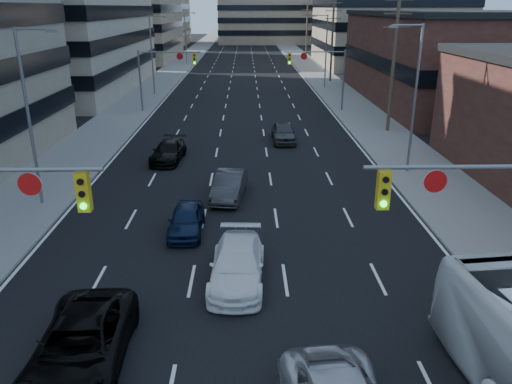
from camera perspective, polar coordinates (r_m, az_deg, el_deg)
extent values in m
cube|color=black|center=(135.16, -1.37, 16.21)|extent=(18.00, 300.00, 0.02)
cube|color=slate|center=(135.67, -6.43, 16.13)|extent=(5.00, 300.00, 0.15)
cube|color=slate|center=(135.61, 3.70, 16.21)|extent=(5.00, 300.00, 0.15)
cube|color=gray|center=(107.60, -15.06, 18.75)|extent=(20.00, 30.00, 16.00)
cube|color=#472119|center=(59.93, 22.78, 13.73)|extent=(20.00, 30.00, 9.00)
cube|color=gray|center=(96.06, 14.43, 18.08)|extent=(22.00, 28.00, 14.00)
cube|color=#ADA089|center=(147.54, -13.04, 19.96)|extent=(24.00, 24.00, 20.00)
cube|color=gray|center=(138.52, 12.69, 18.33)|extent=(22.00, 22.00, 12.00)
cube|color=gold|center=(14.34, -19.11, -0.01)|extent=(0.35, 0.28, 1.10)
cylinder|color=black|center=(14.09, -19.46, 1.10)|extent=(0.18, 0.06, 0.18)
cylinder|color=black|center=(14.20, -19.29, -0.23)|extent=(0.18, 0.06, 0.18)
cylinder|color=#0CE526|center=(14.32, -19.13, -1.55)|extent=(0.18, 0.06, 0.18)
cylinder|color=white|center=(14.73, -24.44, 0.82)|extent=(0.64, 0.06, 0.64)
cylinder|color=slate|center=(14.88, 24.45, 2.64)|extent=(6.50, 0.12, 0.12)
cube|color=gold|center=(14.15, 14.34, 0.23)|extent=(0.35, 0.28, 1.10)
cylinder|color=black|center=(13.89, 14.63, 1.35)|extent=(0.18, 0.06, 0.18)
cylinder|color=black|center=(14.01, 14.50, 0.00)|extent=(0.18, 0.06, 0.18)
cylinder|color=#0CE526|center=(14.13, 14.38, -1.33)|extent=(0.18, 0.06, 0.18)
cylinder|color=white|center=(14.48, 19.80, 1.15)|extent=(0.64, 0.06, 0.64)
cylinder|color=slate|center=(51.32, -13.08, 12.19)|extent=(0.18, 0.18, 6.00)
cylinder|color=slate|center=(50.50, -9.88, 15.48)|extent=(6.00, 0.12, 0.12)
cube|color=gold|center=(50.26, -7.04, 14.86)|extent=(0.35, 0.28, 1.10)
cylinder|color=black|center=(50.07, -7.07, 15.24)|extent=(0.18, 0.06, 0.18)
cylinder|color=black|center=(50.10, -7.06, 14.84)|extent=(0.18, 0.06, 0.18)
cylinder|color=#0CE526|center=(50.14, -7.04, 14.44)|extent=(0.18, 0.06, 0.18)
cylinder|color=white|center=(50.36, -8.70, 15.08)|extent=(0.64, 0.06, 0.64)
cylinder|color=slate|center=(51.19, 9.96, 12.38)|extent=(0.18, 0.18, 6.00)
cylinder|color=slate|center=(50.40, 6.68, 15.63)|extent=(6.00, 0.12, 0.12)
cube|color=gold|center=(50.20, 3.84, 14.95)|extent=(0.35, 0.28, 1.10)
cylinder|color=black|center=(50.01, 3.86, 15.33)|extent=(0.18, 0.06, 0.18)
cylinder|color=black|center=(50.04, 3.85, 14.93)|extent=(0.18, 0.06, 0.18)
cylinder|color=#0CE526|center=(50.08, 3.84, 14.54)|extent=(0.18, 0.06, 0.18)
cylinder|color=white|center=(50.29, 5.49, 15.20)|extent=(0.64, 0.06, 0.64)
cylinder|color=#4C3D2D|center=(42.71, 15.42, 13.81)|extent=(0.28, 0.28, 11.00)
cube|color=#4C3D2D|center=(42.49, 16.07, 20.37)|extent=(2.20, 0.10, 0.10)
cube|color=#4C3D2D|center=(42.49, 15.94, 19.03)|extent=(2.20, 0.10, 0.10)
cube|color=#4C3D2D|center=(42.51, 15.80, 17.69)|extent=(2.20, 0.10, 0.10)
cylinder|color=#4C3D2D|center=(71.92, 8.69, 16.69)|extent=(0.28, 0.28, 11.00)
cube|color=#4C3D2D|center=(71.78, 8.91, 20.59)|extent=(2.20, 0.10, 0.10)
cube|color=#4C3D2D|center=(71.78, 8.87, 19.79)|extent=(2.20, 0.10, 0.10)
cube|color=#4C3D2D|center=(71.80, 8.82, 19.00)|extent=(2.20, 0.10, 0.10)
cylinder|color=#4C3D2D|center=(101.58, 5.81, 17.83)|extent=(0.28, 0.28, 11.00)
cube|color=#4C3D2D|center=(101.49, 5.92, 20.59)|extent=(2.20, 0.10, 0.10)
cube|color=#4C3D2D|center=(101.49, 5.90, 20.03)|extent=(2.20, 0.10, 0.10)
cube|color=#4C3D2D|center=(101.50, 5.88, 19.46)|extent=(2.20, 0.10, 0.10)
cylinder|color=slate|center=(27.59, -24.48, 7.34)|extent=(0.16, 0.16, 9.00)
cylinder|color=slate|center=(26.73, -24.06, 16.64)|extent=(1.80, 0.10, 0.10)
cube|color=slate|center=(26.44, -22.37, 16.67)|extent=(0.50, 0.22, 0.14)
cylinder|color=slate|center=(61.00, -11.80, 14.93)|extent=(0.16, 0.16, 9.00)
cylinder|color=slate|center=(60.62, -11.23, 19.11)|extent=(1.80, 0.10, 0.10)
cube|color=slate|center=(60.50, -10.44, 19.08)|extent=(0.50, 0.22, 0.14)
cylinder|color=slate|center=(95.56, -8.04, 16.98)|extent=(0.16, 0.16, 9.00)
cylinder|color=slate|center=(95.32, -7.60, 19.65)|extent=(1.80, 0.10, 0.10)
cube|color=slate|center=(95.24, -7.09, 19.62)|extent=(0.50, 0.22, 0.14)
cylinder|color=slate|center=(31.94, 17.67, 9.76)|extent=(0.16, 0.16, 9.00)
cylinder|color=slate|center=(31.22, 16.93, 17.78)|extent=(1.80, 0.10, 0.10)
cube|color=slate|center=(30.99, 15.43, 17.76)|extent=(0.50, 0.22, 0.14)
cylinder|color=slate|center=(65.81, 8.01, 15.52)|extent=(0.16, 0.16, 9.00)
cylinder|color=slate|center=(65.46, 7.38, 19.39)|extent=(1.80, 0.10, 0.10)
cube|color=slate|center=(65.35, 6.65, 19.34)|extent=(0.50, 0.22, 0.14)
imported|color=black|center=(15.78, -19.38, -16.22)|extent=(2.72, 5.57, 1.52)
imported|color=white|center=(19.09, -2.15, -8.30)|extent=(2.24, 5.01, 1.43)
imported|color=black|center=(23.31, -7.96, -3.14)|extent=(1.53, 3.79, 1.29)
imported|color=#323234|center=(27.30, -3.08, 0.75)|extent=(2.05, 4.48, 1.42)
imported|color=black|center=(34.47, -9.99, 4.59)|extent=(2.24, 4.73, 1.33)
imported|color=#39393B|center=(39.05, 3.16, 6.84)|extent=(1.78, 4.38, 1.49)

